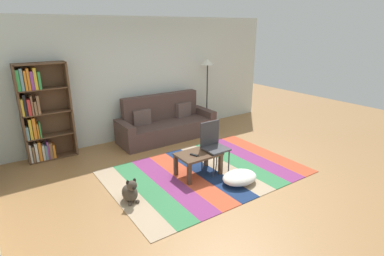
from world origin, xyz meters
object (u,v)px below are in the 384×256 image
object	(u,v)px
pouf	(240,177)
dog	(130,192)
standing_lamp	(207,71)
tv_remote	(194,155)
coffee_table	(198,157)
bookshelf	(40,115)
couch	(166,124)
folding_chair	(213,142)

from	to	relation	value
pouf	dog	bearing A→B (deg)	163.49
pouf	dog	size ratio (longest dim) A/B	1.56
standing_lamp	tv_remote	size ratio (longest dim) A/B	11.51
pouf	tv_remote	distance (m)	0.85
coffee_table	pouf	world-z (taller)	coffee_table
pouf	bookshelf	bearing A→B (deg)	130.56
couch	standing_lamp	distance (m)	1.75
pouf	couch	bearing A→B (deg)	88.20
coffee_table	tv_remote	bearing A→B (deg)	-162.34
bookshelf	pouf	size ratio (longest dim) A/B	3.01
couch	tv_remote	xyz separation A→B (m)	(-0.59, -2.00, 0.09)
pouf	folding_chair	size ratio (longest dim) A/B	0.69
dog	tv_remote	xyz separation A→B (m)	(1.21, 0.09, 0.26)
folding_chair	dog	bearing A→B (deg)	-126.86
standing_lamp	coffee_table	bearing A→B (deg)	-129.98
pouf	coffee_table	bearing A→B (deg)	121.48
bookshelf	pouf	distance (m)	3.87
couch	dog	xyz separation A→B (m)	(-1.80, -2.08, -0.18)
bookshelf	tv_remote	size ratio (longest dim) A/B	12.45
pouf	tv_remote	size ratio (longest dim) A/B	4.14
couch	pouf	distance (m)	2.61
dog	folding_chair	world-z (taller)	folding_chair
standing_lamp	couch	bearing A→B (deg)	-171.35
bookshelf	dog	bearing A→B (deg)	-72.62
standing_lamp	folding_chair	xyz separation A→B (m)	(-1.49, -2.14, -0.91)
coffee_table	tv_remote	world-z (taller)	tv_remote
coffee_table	folding_chair	xyz separation A→B (m)	(0.33, 0.02, 0.20)
coffee_table	standing_lamp	xyz separation A→B (m)	(1.81, 2.16, 1.10)
coffee_table	couch	bearing A→B (deg)	76.48
standing_lamp	folding_chair	world-z (taller)	standing_lamp
dog	couch	bearing A→B (deg)	49.15
standing_lamp	folding_chair	bearing A→B (deg)	-124.75
coffee_table	standing_lamp	size ratio (longest dim) A/B	0.43
couch	folding_chair	bearing A→B (deg)	-94.22
coffee_table	pouf	distance (m)	0.78
dog	pouf	bearing A→B (deg)	-16.51
bookshelf	dog	world-z (taller)	bookshelf
coffee_table	tv_remote	distance (m)	0.15
bookshelf	folding_chair	bearing A→B (deg)	-42.75
coffee_table	dog	distance (m)	1.35
dog	standing_lamp	distance (m)	4.10
pouf	tv_remote	world-z (taller)	tv_remote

